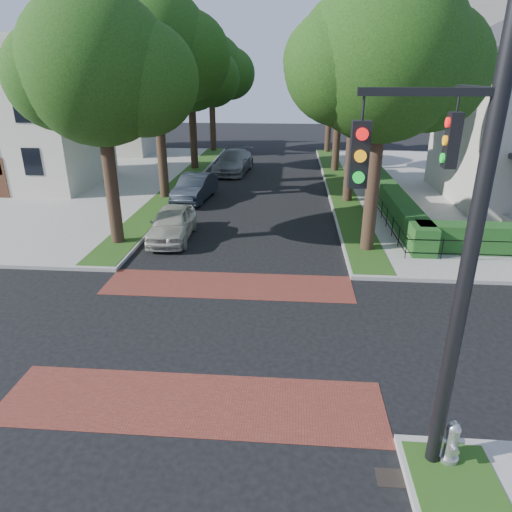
# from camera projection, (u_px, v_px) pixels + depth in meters

# --- Properties ---
(ground) EXTENTS (120.00, 120.00, 0.00)m
(ground) POSITION_uv_depth(u_px,v_px,m) (214.00, 331.00, 13.65)
(ground) COLOR black
(ground) RESTS_ON ground
(crosswalk_far) EXTENTS (9.00, 2.20, 0.01)m
(crosswalk_far) POSITION_uv_depth(u_px,v_px,m) (228.00, 285.00, 16.61)
(crosswalk_far) COLOR maroon
(crosswalk_far) RESTS_ON ground
(crosswalk_near) EXTENTS (9.00, 2.20, 0.01)m
(crosswalk_near) POSITION_uv_depth(u_px,v_px,m) (192.00, 403.00, 10.69)
(crosswalk_near) COLOR maroon
(crosswalk_near) RESTS_ON ground
(storm_drain) EXTENTS (0.65, 0.45, 0.01)m
(storm_drain) POSITION_uv_depth(u_px,v_px,m) (393.00, 478.00, 8.72)
(storm_drain) COLOR black
(storm_drain) RESTS_ON ground
(grass_strip_ne) EXTENTS (1.60, 29.80, 0.02)m
(grass_strip_ne) POSITION_uv_depth(u_px,v_px,m) (339.00, 184.00, 30.85)
(grass_strip_ne) COLOR #284B15
(grass_strip_ne) RESTS_ON sidewalk_ne
(grass_strip_nw) EXTENTS (1.60, 29.80, 0.02)m
(grass_strip_nw) POSITION_uv_depth(u_px,v_px,m) (182.00, 182.00, 31.64)
(grass_strip_nw) COLOR #284B15
(grass_strip_nw) RESTS_ON sidewalk_nw
(tree_right_near) EXTENTS (7.75, 6.67, 10.66)m
(tree_right_near) POSITION_uv_depth(u_px,v_px,m) (386.00, 60.00, 17.08)
(tree_right_near) COLOR black
(tree_right_near) RESTS_ON sidewalk_ne
(tree_right_mid) EXTENTS (8.25, 7.09, 11.22)m
(tree_right_mid) POSITION_uv_depth(u_px,v_px,m) (359.00, 57.00, 24.35)
(tree_right_mid) COLOR black
(tree_right_mid) RESTS_ON sidewalk_ne
(tree_right_far) EXTENTS (7.25, 6.23, 9.74)m
(tree_right_far) POSITION_uv_depth(u_px,v_px,m) (342.00, 77.00, 33.05)
(tree_right_far) COLOR black
(tree_right_far) RESTS_ON sidewalk_ne
(tree_right_back) EXTENTS (7.50, 6.45, 10.20)m
(tree_right_back) POSITION_uv_depth(u_px,v_px,m) (333.00, 72.00, 41.24)
(tree_right_back) COLOR black
(tree_right_back) RESTS_ON sidewalk_ne
(tree_left_near) EXTENTS (7.50, 6.45, 10.20)m
(tree_left_near) POSITION_uv_depth(u_px,v_px,m) (103.00, 71.00, 18.01)
(tree_left_near) COLOR black
(tree_left_near) RESTS_ON sidewalk_nw
(tree_left_mid) EXTENTS (8.00, 6.88, 11.48)m
(tree_left_mid) POSITION_uv_depth(u_px,v_px,m) (157.00, 50.00, 25.01)
(tree_left_mid) COLOR black
(tree_left_mid) RESTS_ON sidewalk_nw
(tree_left_far) EXTENTS (7.00, 6.02, 9.86)m
(tree_left_far) POSITION_uv_depth(u_px,v_px,m) (192.00, 74.00, 33.77)
(tree_left_far) COLOR black
(tree_left_far) RESTS_ON sidewalk_nw
(tree_left_back) EXTENTS (7.75, 6.66, 10.44)m
(tree_left_back) POSITION_uv_depth(u_px,v_px,m) (212.00, 70.00, 42.00)
(tree_left_back) COLOR black
(tree_left_back) RESTS_ON sidewalk_nw
(hedge_main_road) EXTENTS (1.00, 18.00, 1.20)m
(hedge_main_road) POSITION_uv_depth(u_px,v_px,m) (386.00, 191.00, 26.68)
(hedge_main_road) COLOR #184518
(hedge_main_road) RESTS_ON sidewalk_ne
(fence_main_road) EXTENTS (0.06, 18.00, 0.90)m
(fence_main_road) POSITION_uv_depth(u_px,v_px,m) (372.00, 193.00, 26.79)
(fence_main_road) COLOR black
(fence_main_road) RESTS_ON sidewalk_ne
(house_left_near) EXTENTS (10.00, 9.00, 10.14)m
(house_left_near) POSITION_uv_depth(u_px,v_px,m) (20.00, 108.00, 29.53)
(house_left_near) COLOR beige
(house_left_near) RESTS_ON sidewalk_nw
(house_left_far) EXTENTS (10.00, 9.00, 10.14)m
(house_left_far) POSITION_uv_depth(u_px,v_px,m) (104.00, 97.00, 42.47)
(house_left_far) COLOR beige
(house_left_far) RESTS_ON sidewalk_nw
(traffic_signal) EXTENTS (2.17, 2.00, 8.00)m
(traffic_signal) POSITION_uv_depth(u_px,v_px,m) (455.00, 237.00, 7.45)
(traffic_signal) COLOR black
(traffic_signal) RESTS_ON sidewalk_se
(parked_car_front) EXTENTS (1.97, 4.49, 1.50)m
(parked_car_front) POSITION_uv_depth(u_px,v_px,m) (172.00, 223.00, 20.98)
(parked_car_front) COLOR #BBBAA8
(parked_car_front) RESTS_ON ground
(parked_car_middle) EXTENTS (2.14, 4.86, 1.55)m
(parked_car_middle) POSITION_uv_depth(u_px,v_px,m) (195.00, 188.00, 27.39)
(parked_car_middle) COLOR #1C232B
(parked_car_middle) RESTS_ON ground
(parked_car_rear) EXTENTS (2.91, 5.98, 1.67)m
(parked_car_rear) POSITION_uv_depth(u_px,v_px,m) (234.00, 162.00, 34.94)
(parked_car_rear) COLOR gray
(parked_car_rear) RESTS_ON ground
(fire_hydrant) EXTENTS (0.49, 0.50, 0.94)m
(fire_hydrant) POSITION_uv_depth(u_px,v_px,m) (451.00, 442.00, 8.77)
(fire_hydrant) COLOR #A4A5A7
(fire_hydrant) RESTS_ON sidewalk_se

